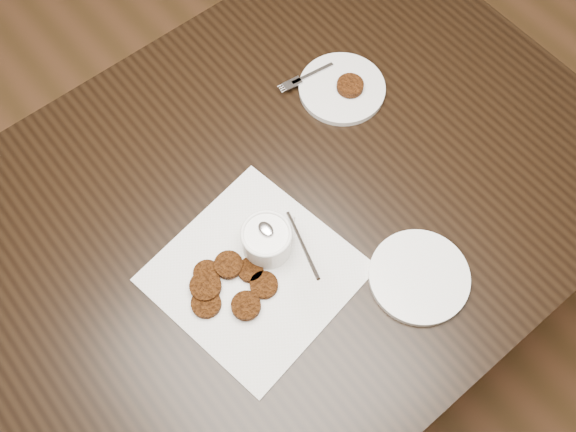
{
  "coord_description": "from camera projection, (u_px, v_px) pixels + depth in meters",
  "views": [
    {
      "loc": [
        -0.3,
        -0.37,
        1.87
      ],
      "look_at": [
        0.03,
        0.03,
        0.8
      ],
      "focal_mm": 40.19,
      "sensor_mm": 36.0,
      "label": 1
    }
  ],
  "objects": [
    {
      "name": "plate_with_patty",
      "position": [
        342.0,
        86.0,
        1.36
      ],
      "size": [
        0.21,
        0.21,
        0.03
      ],
      "primitive_type": null,
      "rotation": [
        0.0,
        0.0,
        -0.14
      ],
      "color": "silver",
      "rests_on": "table"
    },
    {
      "name": "patty_cluster",
      "position": [
        228.0,
        281.0,
        1.17
      ],
      "size": [
        0.25,
        0.25,
        0.02
      ],
      "primitive_type": null,
      "rotation": [
        0.0,
        0.0,
        0.42
      ],
      "color": "#592A0B",
      "rests_on": "napkin"
    },
    {
      "name": "table",
      "position": [
        260.0,
        285.0,
        1.58
      ],
      "size": [
        1.52,
        0.98,
        0.75
      ],
      "primitive_type": "cube",
      "color": "black",
      "rests_on": "floor"
    },
    {
      "name": "plate_empty",
      "position": [
        419.0,
        277.0,
        1.19
      ],
      "size": [
        0.22,
        0.22,
        0.01
      ],
      "primitive_type": "cylinder",
      "rotation": [
        0.0,
        0.0,
        0.21
      ],
      "color": "white",
      "rests_on": "table"
    },
    {
      "name": "sauce_ramekin",
      "position": [
        266.0,
        233.0,
        1.16
      ],
      "size": [
        0.14,
        0.14,
        0.13
      ],
      "primitive_type": null,
      "rotation": [
        0.0,
        0.0,
        0.15
      ],
      "color": "white",
      "rests_on": "napkin"
    },
    {
      "name": "napkin",
      "position": [
        255.0,
        274.0,
        1.19
      ],
      "size": [
        0.37,
        0.37,
        0.0
      ],
      "primitive_type": "cube",
      "rotation": [
        0.0,
        0.0,
        0.16
      ],
      "color": "white",
      "rests_on": "table"
    },
    {
      "name": "floor",
      "position": [
        287.0,
        345.0,
        1.9
      ],
      "size": [
        4.0,
        4.0,
        0.0
      ],
      "primitive_type": "plane",
      "color": "brown",
      "rests_on": "ground"
    }
  ]
}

